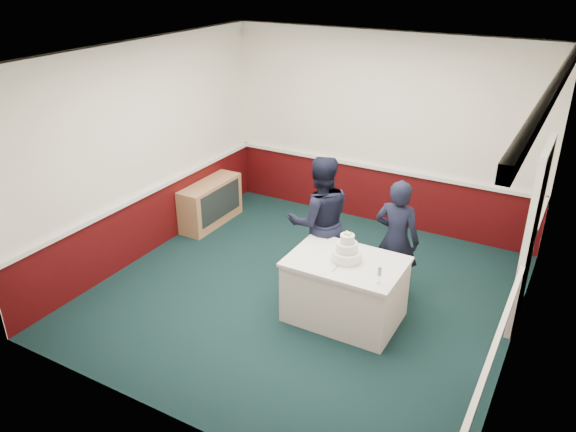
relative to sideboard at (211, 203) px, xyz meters
The scene contains 9 objects.
ground 2.56m from the sideboard, 25.90° to the right, with size 5.00×5.00×0.00m, color #112B28.
room_shell 2.90m from the sideboard, 11.87° to the right, with size 5.00×5.00×3.00m.
sideboard is the anchor object (origin of this frame).
cake_table 3.23m from the sideboard, 24.61° to the right, with size 1.32×0.92×0.79m.
wedding_cake 3.28m from the sideboard, 24.61° to the right, with size 0.35×0.35×0.36m.
cake_knife 3.32m from the sideboard, 27.99° to the right, with size 0.01×0.22×0.01m, color silver.
champagne_flute 3.85m from the sideboard, 25.31° to the right, with size 0.05×0.05×0.21m.
person_man 2.47m from the sideboard, 17.78° to the right, with size 0.85×0.66×1.75m, color black.
person_woman 3.34m from the sideboard, ahead, with size 0.57×0.38×1.57m, color black.
Camera 1 is at (2.81, -5.45, 3.99)m, focal length 35.00 mm.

